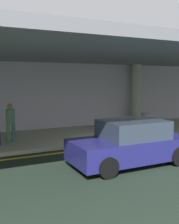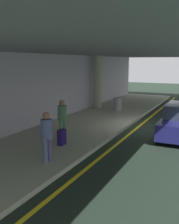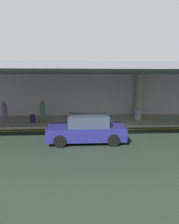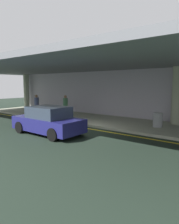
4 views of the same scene
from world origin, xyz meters
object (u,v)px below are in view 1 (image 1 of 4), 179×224
(car_navy, at_px, (131,143))
(person_waiting_for_ride, at_px, (10,120))
(support_column_left_mid, at_px, (136,94))
(trash_bin_steel, at_px, (146,120))

(car_navy, relative_size, person_waiting_for_ride, 2.44)
(support_column_left_mid, distance_m, trash_bin_steel, 2.27)
(support_column_left_mid, xyz_separation_m, person_waiting_for_ride, (-8.02, -1.92, -0.86))
(person_waiting_for_ride, bearing_deg, car_navy, 103.39)
(car_navy, xyz_separation_m, person_waiting_for_ride, (-3.17, 4.54, 0.40))
(car_navy, bearing_deg, person_waiting_for_ride, 120.56)
(support_column_left_mid, height_order, car_navy, support_column_left_mid)
(support_column_left_mid, relative_size, car_navy, 0.89)
(support_column_left_mid, bearing_deg, car_navy, -126.86)
(car_navy, relative_size, trash_bin_steel, 4.82)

